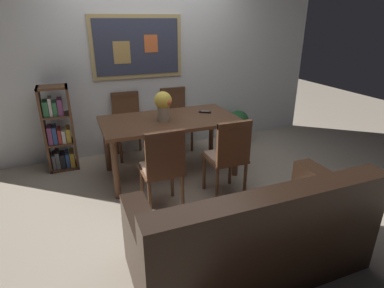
{
  "coord_description": "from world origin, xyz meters",
  "views": [
    {
      "loc": [
        -1.14,
        -3.09,
        1.86
      ],
      "look_at": [
        -0.04,
        -0.31,
        0.65
      ],
      "focal_mm": 29.01,
      "sensor_mm": 36.0,
      "label": 1
    }
  ],
  "objects_px": {
    "dining_table": "(170,126)",
    "dining_chair_far_right": "(175,113)",
    "leather_couch": "(252,236)",
    "tv_remote": "(205,112)",
    "dining_chair_near_left": "(163,164)",
    "bookshelf": "(59,132)",
    "potted_ivy": "(238,124)",
    "flower_vase": "(163,104)",
    "dining_chair_far_left": "(128,120)",
    "dining_chair_near_right": "(229,153)"
  },
  "relations": [
    {
      "from": "dining_chair_far_right",
      "to": "bookshelf",
      "type": "distance_m",
      "value": 1.64
    },
    {
      "from": "dining_table",
      "to": "dining_chair_near_right",
      "type": "relative_size",
      "value": 1.8
    },
    {
      "from": "dining_chair_far_left",
      "to": "flower_vase",
      "type": "distance_m",
      "value": 0.94
    },
    {
      "from": "dining_chair_near_left",
      "to": "dining_chair_far_right",
      "type": "distance_m",
      "value": 1.75
    },
    {
      "from": "bookshelf",
      "to": "dining_chair_near_right",
      "type": "bearing_deg",
      "value": -40.73
    },
    {
      "from": "dining_table",
      "to": "flower_vase",
      "type": "distance_m",
      "value": 0.31
    },
    {
      "from": "flower_vase",
      "to": "tv_remote",
      "type": "height_order",
      "value": "flower_vase"
    },
    {
      "from": "dining_chair_near_left",
      "to": "dining_chair_far_right",
      "type": "height_order",
      "value": "same"
    },
    {
      "from": "dining_chair_far_right",
      "to": "bookshelf",
      "type": "relative_size",
      "value": 0.83
    },
    {
      "from": "leather_couch",
      "to": "potted_ivy",
      "type": "distance_m",
      "value": 2.78
    },
    {
      "from": "dining_table",
      "to": "leather_couch",
      "type": "distance_m",
      "value": 1.85
    },
    {
      "from": "dining_chair_far_left",
      "to": "dining_chair_near_right",
      "type": "bearing_deg",
      "value": -63.52
    },
    {
      "from": "leather_couch",
      "to": "tv_remote",
      "type": "xyz_separation_m",
      "value": [
        0.45,
        1.9,
        0.43
      ]
    },
    {
      "from": "tv_remote",
      "to": "dining_chair_far_right",
      "type": "bearing_deg",
      "value": 102.52
    },
    {
      "from": "potted_ivy",
      "to": "leather_couch",
      "type": "bearing_deg",
      "value": -117.47
    },
    {
      "from": "dining_chair_near_left",
      "to": "tv_remote",
      "type": "distance_m",
      "value": 1.24
    },
    {
      "from": "dining_table",
      "to": "dining_chair_near_left",
      "type": "bearing_deg",
      "value": -112.49
    },
    {
      "from": "dining_table",
      "to": "flower_vase",
      "type": "bearing_deg",
      "value": -155.82
    },
    {
      "from": "dining_chair_far_left",
      "to": "tv_remote",
      "type": "bearing_deg",
      "value": -37.98
    },
    {
      "from": "bookshelf",
      "to": "potted_ivy",
      "type": "height_order",
      "value": "bookshelf"
    },
    {
      "from": "dining_chair_near_right",
      "to": "flower_vase",
      "type": "relative_size",
      "value": 2.6
    },
    {
      "from": "dining_chair_near_right",
      "to": "dining_chair_far_right",
      "type": "xyz_separation_m",
      "value": [
        -0.06,
        1.6,
        0.0
      ]
    },
    {
      "from": "dining_chair_far_right",
      "to": "tv_remote",
      "type": "xyz_separation_m",
      "value": [
        0.16,
        -0.73,
        0.2
      ]
    },
    {
      "from": "tv_remote",
      "to": "dining_chair_near_right",
      "type": "bearing_deg",
      "value": -96.99
    },
    {
      "from": "dining_chair_far_left",
      "to": "potted_ivy",
      "type": "height_order",
      "value": "dining_chair_far_left"
    },
    {
      "from": "dining_table",
      "to": "dining_chair_far_left",
      "type": "height_order",
      "value": "dining_chair_far_left"
    },
    {
      "from": "dining_chair_far_left",
      "to": "bookshelf",
      "type": "relative_size",
      "value": 0.83
    },
    {
      "from": "potted_ivy",
      "to": "tv_remote",
      "type": "xyz_separation_m",
      "value": [
        -0.84,
        -0.57,
        0.45
      ]
    },
    {
      "from": "bookshelf",
      "to": "dining_chair_near_left",
      "type": "bearing_deg",
      "value": -56.99
    },
    {
      "from": "bookshelf",
      "to": "dining_chair_far_right",
      "type": "bearing_deg",
      "value": 5.16
    },
    {
      "from": "flower_vase",
      "to": "dining_chair_near_left",
      "type": "bearing_deg",
      "value": -108.01
    },
    {
      "from": "dining_chair_near_left",
      "to": "potted_ivy",
      "type": "bearing_deg",
      "value": 40.88
    },
    {
      "from": "dining_chair_near_left",
      "to": "dining_table",
      "type": "bearing_deg",
      "value": 67.51
    },
    {
      "from": "dining_chair_near_right",
      "to": "flower_vase",
      "type": "bearing_deg",
      "value": 122.7
    },
    {
      "from": "potted_ivy",
      "to": "tv_remote",
      "type": "bearing_deg",
      "value": -145.87
    },
    {
      "from": "dining_chair_near_right",
      "to": "flower_vase",
      "type": "distance_m",
      "value": 0.98
    },
    {
      "from": "dining_table",
      "to": "flower_vase",
      "type": "height_order",
      "value": "flower_vase"
    },
    {
      "from": "potted_ivy",
      "to": "tv_remote",
      "type": "height_order",
      "value": "tv_remote"
    },
    {
      "from": "flower_vase",
      "to": "tv_remote",
      "type": "bearing_deg",
      "value": 11.13
    },
    {
      "from": "tv_remote",
      "to": "dining_chair_far_left",
      "type": "bearing_deg",
      "value": 142.02
    },
    {
      "from": "potted_ivy",
      "to": "dining_chair_near_left",
      "type": "bearing_deg",
      "value": -139.12
    },
    {
      "from": "potted_ivy",
      "to": "flower_vase",
      "type": "height_order",
      "value": "flower_vase"
    },
    {
      "from": "dining_table",
      "to": "dining_chair_far_right",
      "type": "xyz_separation_m",
      "value": [
        0.34,
        0.81,
        -0.1
      ]
    },
    {
      "from": "potted_ivy",
      "to": "flower_vase",
      "type": "xyz_separation_m",
      "value": [
        -1.43,
        -0.68,
        0.64
      ]
    },
    {
      "from": "dining_chair_near_left",
      "to": "leather_couch",
      "type": "distance_m",
      "value": 1.11
    },
    {
      "from": "dining_chair_near_left",
      "to": "dining_chair_far_left",
      "type": "bearing_deg",
      "value": 91.56
    },
    {
      "from": "leather_couch",
      "to": "tv_remote",
      "type": "distance_m",
      "value": 2.0
    },
    {
      "from": "flower_vase",
      "to": "leather_couch",
      "type": "bearing_deg",
      "value": -85.36
    },
    {
      "from": "dining_chair_near_left",
      "to": "dining_chair_far_left",
      "type": "distance_m",
      "value": 1.57
    },
    {
      "from": "tv_remote",
      "to": "bookshelf",
      "type": "bearing_deg",
      "value": 161.98
    }
  ]
}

